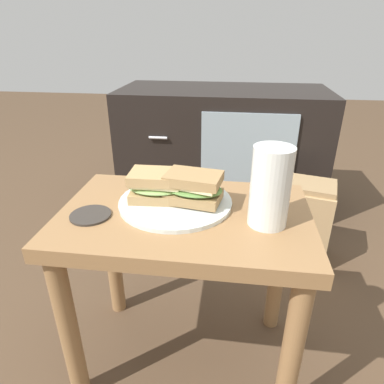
# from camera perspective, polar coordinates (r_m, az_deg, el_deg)

# --- Properties ---
(ground_plane) EXTENTS (8.00, 8.00, 0.00)m
(ground_plane) POSITION_cam_1_polar(r_m,az_deg,el_deg) (1.06, -0.99, -25.61)
(ground_plane) COLOR #4C3826
(side_table) EXTENTS (0.56, 0.36, 0.46)m
(side_table) POSITION_cam_1_polar(r_m,az_deg,el_deg) (0.80, -1.20, -9.00)
(side_table) COLOR olive
(side_table) RESTS_ON ground
(tv_cabinet) EXTENTS (0.96, 0.46, 0.58)m
(tv_cabinet) POSITION_cam_1_polar(r_m,az_deg,el_deg) (1.69, 5.03, 7.25)
(tv_cabinet) COLOR black
(tv_cabinet) RESTS_ON ground
(plate) EXTENTS (0.26, 0.26, 0.01)m
(plate) POSITION_cam_1_polar(r_m,az_deg,el_deg) (0.79, -2.81, -1.68)
(plate) COLOR silver
(plate) RESTS_ON side_table
(sandwich_front) EXTENTS (0.14, 0.10, 0.07)m
(sandwich_front) POSITION_cam_1_polar(r_m,az_deg,el_deg) (0.78, -5.91, 1.10)
(sandwich_front) COLOR tan
(sandwich_front) RESTS_ON plate
(sandwich_back) EXTENTS (0.15, 0.11, 0.07)m
(sandwich_back) POSITION_cam_1_polar(r_m,az_deg,el_deg) (0.76, 0.26, 0.78)
(sandwich_back) COLOR #9E7A4C
(sandwich_back) RESTS_ON plate
(beer_glass) EXTENTS (0.08, 0.08, 0.17)m
(beer_glass) POSITION_cam_1_polar(r_m,az_deg,el_deg) (0.69, 13.09, 0.51)
(beer_glass) COLOR silver
(beer_glass) RESTS_ON side_table
(coaster) EXTENTS (0.09, 0.09, 0.01)m
(coaster) POSITION_cam_1_polar(r_m,az_deg,el_deg) (0.77, -16.81, -3.77)
(coaster) COLOR #332D28
(coaster) RESTS_ON side_table
(paper_bag) EXTENTS (0.22, 0.21, 0.33)m
(paper_bag) POSITION_cam_1_polar(r_m,az_deg,el_deg) (1.36, 18.61, -4.86)
(paper_bag) COLOR tan
(paper_bag) RESTS_ON ground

